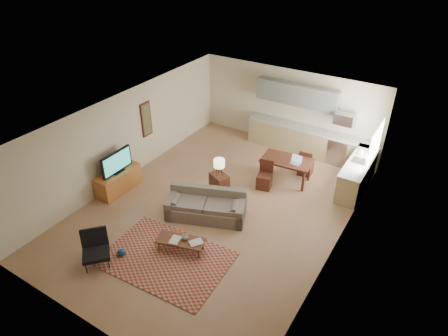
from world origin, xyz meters
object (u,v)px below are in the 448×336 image
Objects in this scene: coffee_table at (181,245)px; tv_credenza at (118,181)px; dining_table at (286,170)px; console_table at (219,184)px; armchair at (96,250)px; sofa at (206,205)px.

tv_credenza is at bearing 144.17° from coffee_table.
tv_credenza is 5.00m from dining_table.
console_table is (2.61, 1.41, -0.00)m from tv_credenza.
tv_credenza is at bearing -147.93° from dining_table.
console_table is 2.12m from dining_table.
tv_credenza reaches higher than coffee_table.
armchair reaches higher than console_table.
sofa is 3.00m from armchair.
console_table reaches higher than coffee_table.
tv_credenza is at bearing -128.17° from console_table.
dining_table reaches higher than console_table.
console_table is at bearing 28.74° from armchair.
coffee_table is at bearing -3.88° from armchair.
console_table is at bearing 28.38° from tv_credenza.
armchair is 0.54× the size of dining_table.
console_table is (0.90, 3.85, -0.08)m from armchair.
armchair reaches higher than dining_table.
armchair is (-1.39, -1.36, 0.23)m from coffee_table.
sofa is 1.13m from console_table.
coffee_table is 1.96m from armchair.
sofa is 2.94m from dining_table.
sofa is 1.43m from coffee_table.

